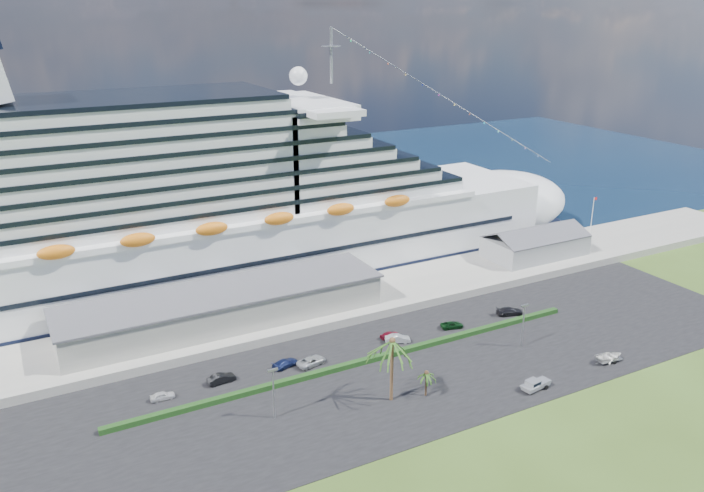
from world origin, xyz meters
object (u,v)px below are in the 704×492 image
boat_trailer (610,357)px  parked_car_3 (285,363)px  cruise_ship (201,212)px  pickup_truck (536,384)px

boat_trailer → parked_car_3: bearing=153.4°
parked_car_3 → boat_trailer: 56.05m
cruise_ship → boat_trailer: cruise_ship is taller
parked_car_3 → pickup_truck: bearing=-143.6°
parked_car_3 → boat_trailer: boat_trailer is taller
cruise_ship → pickup_truck: bearing=-63.9°
cruise_ship → boat_trailer: bearing=-53.0°
pickup_truck → cruise_ship: bearing=116.1°
pickup_truck → boat_trailer: 17.48m
parked_car_3 → cruise_ship: bearing=-14.1°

